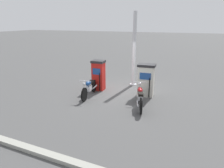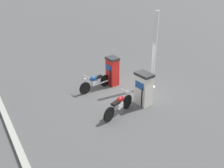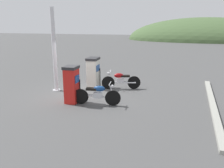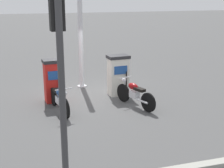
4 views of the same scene
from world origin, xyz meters
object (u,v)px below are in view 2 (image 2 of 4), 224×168
object	(u,v)px
motorcycle_far_pump	(119,105)
canopy_support_pole	(154,53)
fuel_pump_near	(112,71)
motorcycle_near_pump	(95,82)
fuel_pump_far	(143,89)

from	to	relation	value
motorcycle_far_pump	canopy_support_pole	xyz separation A→B (m)	(-3.06, -1.19, 1.49)
fuel_pump_near	motorcycle_far_pump	distance (m)	3.05
motorcycle_near_pump	canopy_support_pole	bearing A→B (deg)	152.39
fuel_pump_far	motorcycle_near_pump	world-z (taller)	fuel_pump_far
fuel_pump_near	motorcycle_far_pump	size ratio (longest dim) A/B	0.82
fuel_pump_near	fuel_pump_far	xyz separation A→B (m)	(-0.00, 2.56, -0.00)
fuel_pump_near	fuel_pump_far	bearing A→B (deg)	90.01
fuel_pump_near	fuel_pump_far	distance (m)	2.56
fuel_pump_far	motorcycle_near_pump	xyz separation A→B (m)	(1.14, -2.52, -0.34)
fuel_pump_far	canopy_support_pole	bearing A→B (deg)	-145.51
fuel_pump_far	canopy_support_pole	xyz separation A→B (m)	(-1.59, -1.09, 1.15)
canopy_support_pole	fuel_pump_near	bearing A→B (deg)	-42.52
motorcycle_near_pump	fuel_pump_near	bearing A→B (deg)	-178.38
fuel_pump_far	motorcycle_near_pump	distance (m)	2.79
motorcycle_near_pump	motorcycle_far_pump	xyz separation A→B (m)	(0.33, 2.62, 0.01)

